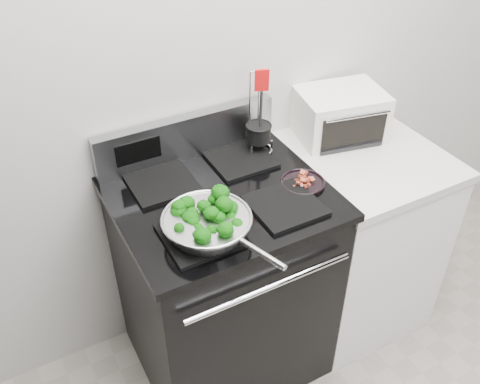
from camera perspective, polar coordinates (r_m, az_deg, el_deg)
back_wall at (r=2.17m, az=0.93°, el=15.38°), size 4.00×0.02×2.70m
gas_range at (r=2.30m, az=-1.77°, el=-9.45°), size 0.79×0.69×1.13m
counter at (r=2.60m, az=11.90°, el=-4.45°), size 0.62×0.68×0.92m
skillet at (r=1.78m, az=-3.48°, el=-3.43°), size 0.31×0.47×0.07m
broccoli_pile at (r=1.77m, az=-3.57°, el=-2.95°), size 0.24×0.24×0.08m
bacon_plate at (r=2.04m, az=6.70°, el=1.24°), size 0.17×0.17×0.04m
utensil_holder at (r=2.20m, az=1.99°, el=5.89°), size 0.12×0.12×0.37m
toaster_oven at (r=2.38m, az=10.60°, el=8.17°), size 0.41×0.34×0.21m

